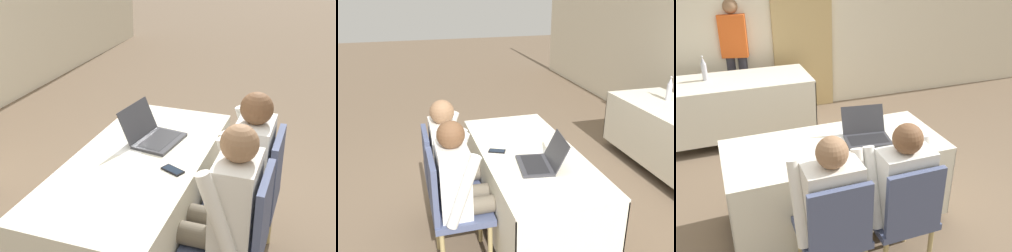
% 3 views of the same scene
% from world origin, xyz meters
% --- Properties ---
extents(conference_table_near, '(1.75, 0.79, 0.75)m').
position_xyz_m(conference_table_near, '(0.00, 0.00, 0.57)').
color(conference_table_near, silver).
rests_on(conference_table_near, ground_plane).
extents(laptop, '(0.40, 0.38, 0.23)m').
position_xyz_m(laptop, '(0.27, -0.00, 0.79)').
color(laptop, '#333338').
rests_on(laptop, conference_table_near).
extents(cell_phone, '(0.12, 0.15, 0.01)m').
position_xyz_m(cell_phone, '(-0.07, -0.26, 0.75)').
color(cell_phone, black).
rests_on(cell_phone, conference_table_near).
extents(paper_beside_laptop, '(0.32, 0.36, 0.00)m').
position_xyz_m(paper_beside_laptop, '(0.09, 0.18, 0.75)').
color(paper_beside_laptop, white).
rests_on(paper_beside_laptop, conference_table_near).
extents(chair_near_left, '(0.44, 0.44, 0.92)m').
position_xyz_m(chair_near_left, '(-0.25, -0.70, 0.51)').
color(chair_near_left, tan).
rests_on(chair_near_left, ground_plane).
extents(chair_near_right, '(0.44, 0.44, 0.92)m').
position_xyz_m(chair_near_right, '(0.25, -0.70, 0.51)').
color(chair_near_right, tan).
rests_on(chair_near_right, ground_plane).
extents(person_checkered_shirt, '(0.50, 0.52, 1.18)m').
position_xyz_m(person_checkered_shirt, '(-0.25, -0.60, 0.67)').
color(person_checkered_shirt, '#665B4C').
rests_on(person_checkered_shirt, ground_plane).
extents(person_white_shirt, '(0.50, 0.52, 1.18)m').
position_xyz_m(person_white_shirt, '(0.25, -0.60, 0.67)').
color(person_white_shirt, '#665B4C').
rests_on(person_white_shirt, ground_plane).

